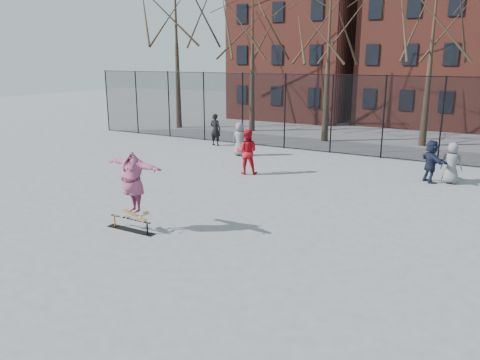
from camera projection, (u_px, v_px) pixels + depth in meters
The scene contains 12 objects.
ground at pixel (218, 239), 12.62m from camera, with size 100.00×100.00×0.00m, color slate.
skate_rail at pixel (131, 225), 13.26m from camera, with size 1.65×0.25×0.36m.
skateboard at pixel (135, 217), 13.11m from camera, with size 0.85×0.20×0.10m, color #A17140, non-canonical shape.
skater at pixel (133, 186), 12.88m from camera, with size 2.09×0.57×1.70m, color #5F3C96.
bystander_grey at pixel (240, 139), 23.30m from camera, with size 0.82×0.54×1.68m, color slate.
bystander_black at pixel (215, 130), 26.07m from camera, with size 0.65×0.43×1.78m, color black.
bystander_red at pixel (247, 152), 19.61m from camera, with size 0.92×0.72×1.89m, color red.
bystander_navy at pixel (431, 161), 18.27m from camera, with size 1.55×0.49×1.67m, color #181D31.
bystander_extra at pixel (452, 163), 18.09m from camera, with size 0.79×0.52×1.63m, color slate.
fence at pixel (359, 115), 23.02m from camera, with size 34.03×0.07×4.00m.
tree_row at pixel (382, 9), 25.29m from camera, with size 33.66×7.46×10.67m.
rowhouses at pixel (425, 39), 32.58m from camera, with size 29.00×7.00×13.00m.
Camera 1 is at (6.37, -9.95, 4.73)m, focal length 35.00 mm.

